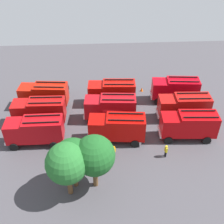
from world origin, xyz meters
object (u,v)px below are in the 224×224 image
object	(u,v)px
fire_truck_2	(44,94)
fire_truck_6	(189,124)
fire_truck_8	(35,130)
tree_2	(67,163)
tree_0	(94,156)
traffic_cone_2	(72,150)
fire_truck_3	(184,106)
fire_truck_7	(117,127)
firefighter_2	(68,88)
firefighter_3	(114,151)
firefighter_0	(180,105)
firefighter_1	(166,151)
fire_truck_0	(175,89)
fire_truck_1	(112,92)
traffic_cone_1	(142,89)
traffic_cone_0	(48,94)
fire_truck_4	(111,107)
fire_truck_5	(39,110)
tree_1	(73,158)

from	to	relation	value
fire_truck_2	fire_truck_6	size ratio (longest dim) A/B	1.01
fire_truck_8	tree_2	distance (m)	9.59
tree_0	traffic_cone_2	xyz separation A→B (m)	(2.90, -5.30, -4.12)
fire_truck_3	tree_0	distance (m)	16.96
fire_truck_7	firefighter_2	distance (m)	14.00
firefighter_3	traffic_cone_2	world-z (taller)	firefighter_3
firefighter_0	firefighter_1	bearing A→B (deg)	100.00
firefighter_0	firefighter_1	distance (m)	10.20
fire_truck_0	fire_truck_8	world-z (taller)	same
fire_truck_1	traffic_cone_1	world-z (taller)	fire_truck_1
tree_2	fire_truck_1	bearing A→B (deg)	-108.09
fire_truck_3	firefighter_1	size ratio (longest dim) A/B	4.32
fire_truck_1	firefighter_0	distance (m)	10.29
fire_truck_1	traffic_cone_0	bearing A→B (deg)	-12.23
fire_truck_7	traffic_cone_0	distance (m)	15.44
fire_truck_7	traffic_cone_2	size ratio (longest dim) A/B	12.83
fire_truck_1	traffic_cone_0	size ratio (longest dim) A/B	12.14
fire_truck_4	fire_truck_5	xyz separation A→B (m)	(9.73, 0.19, 0.00)
fire_truck_7	firefighter_3	bearing A→B (deg)	83.72
fire_truck_2	firefighter_1	distance (m)	19.73
firefighter_1	fire_truck_7	bearing A→B (deg)	139.67
firefighter_3	traffic_cone_0	size ratio (longest dim) A/B	2.82
firefighter_3	traffic_cone_1	xyz separation A→B (m)	(-5.63, -14.93, -0.63)
firefighter_0	firefighter_2	bearing A→B (deg)	14.53
fire_truck_8	firefighter_0	xyz separation A→B (m)	(-19.98, -5.89, -1.25)
fire_truck_2	traffic_cone_2	size ratio (longest dim) A/B	12.83
traffic_cone_0	fire_truck_5	bearing A→B (deg)	89.65
firefighter_1	firefighter_2	distance (m)	19.88
fire_truck_4	traffic_cone_2	world-z (taller)	fire_truck_4
tree_0	traffic_cone_1	bearing A→B (deg)	-112.56
tree_0	tree_1	world-z (taller)	tree_0
fire_truck_0	firefighter_3	distance (m)	15.69
fire_truck_3	fire_truck_7	xyz separation A→B (m)	(9.68, 4.11, 0.00)
fire_truck_1	fire_truck_5	distance (m)	11.01
fire_truck_8	tree_1	bearing A→B (deg)	126.66
fire_truck_4	fire_truck_1	bearing A→B (deg)	-91.63
fire_truck_0	fire_truck_2	xyz separation A→B (m)	(19.86, 0.35, 0.00)
firefighter_3	fire_truck_3	bearing A→B (deg)	69.64
fire_truck_5	traffic_cone_2	world-z (taller)	fire_truck_5
traffic_cone_0	tree_0	bearing A→B (deg)	111.89
fire_truck_0	traffic_cone_1	distance (m)	5.85
fire_truck_6	firefighter_1	bearing A→B (deg)	46.28
fire_truck_7	firefighter_0	bearing A→B (deg)	-143.02
fire_truck_2	tree_1	world-z (taller)	tree_1
fire_truck_6	fire_truck_7	bearing A→B (deg)	3.43
fire_truck_2	tree_1	bearing A→B (deg)	114.18
fire_truck_6	tree_2	size ratio (longest dim) A/B	1.12
fire_truck_1	fire_truck_6	distance (m)	12.61
fire_truck_6	fire_truck_1	bearing A→B (deg)	-39.01
fire_truck_0	fire_truck_4	size ratio (longest dim) A/B	1.00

